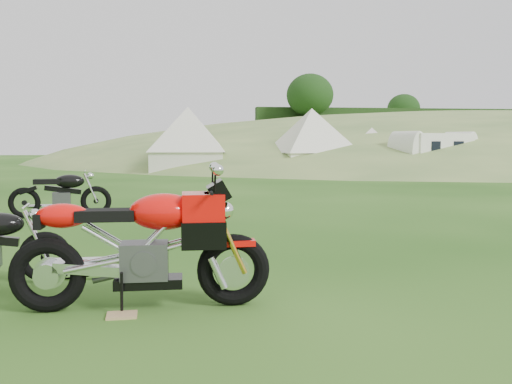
{
  "coord_description": "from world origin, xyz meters",
  "views": [
    {
      "loc": [
        -0.83,
        -6.33,
        1.55
      ],
      "look_at": [
        0.16,
        0.4,
        0.94
      ],
      "focal_mm": 40.0,
      "sensor_mm": 36.0,
      "label": 1
    }
  ],
  "objects": [
    {
      "name": "ground",
      "position": [
        0.0,
        0.0,
        0.0
      ],
      "size": [
        120.0,
        120.0,
        0.0
      ],
      "primitive_type": "plane",
      "color": "#1A460F",
      "rests_on": "ground"
    },
    {
      "name": "hillside",
      "position": [
        24.0,
        40.0,
        0.0
      ],
      "size": [
        80.0,
        64.0,
        8.0
      ],
      "primitive_type": "ellipsoid",
      "color": "#54793D",
      "rests_on": "ground"
    },
    {
      "name": "tent_mid",
      "position": [
        5.81,
        20.44,
        1.45
      ],
      "size": [
        3.82,
        3.82,
        2.91
      ],
      "primitive_type": null,
      "rotation": [
        0.0,
        0.0,
        0.15
      ],
      "color": "white",
      "rests_on": "ground"
    },
    {
      "name": "caravan",
      "position": [
        10.93,
        18.14,
        0.97
      ],
      "size": [
        4.52,
        3.19,
        1.94
      ],
      "primitive_type": null,
      "rotation": [
        0.0,
        0.0,
        0.36
      ],
      "color": "white",
      "rests_on": "ground"
    },
    {
      "name": "plywood_board",
      "position": [
        -1.29,
        -1.28,
        0.01
      ],
      "size": [
        0.27,
        0.22,
        0.02
      ],
      "primitive_type": "cube",
      "rotation": [
        0.0,
        0.0,
        0.03
      ],
      "color": "tan",
      "rests_on": "ground"
    },
    {
      "name": "tent_right",
      "position": [
        9.07,
        21.15,
        1.19
      ],
      "size": [
        3.44,
        3.44,
        2.37
      ],
      "primitive_type": null,
      "rotation": [
        0.0,
        0.0,
        -0.31
      ],
      "color": "silver",
      "rests_on": "ground"
    },
    {
      "name": "hedgerow",
      "position": [
        24.0,
        40.0,
        0.0
      ],
      "size": [
        36.0,
        1.2,
        8.6
      ],
      "primitive_type": null,
      "color": "#163210",
      "rests_on": "ground"
    },
    {
      "name": "sport_motorcycle",
      "position": [
        -1.11,
        -1.05,
        0.68
      ],
      "size": [
        2.27,
        0.61,
        1.35
      ],
      "primitive_type": null,
      "rotation": [
        0.0,
        0.0,
        -0.02
      ],
      "color": "#F10C08",
      "rests_on": "ground"
    },
    {
      "name": "tent_left",
      "position": [
        -0.04,
        21.91,
        1.48
      ],
      "size": [
        3.75,
        3.75,
        2.97
      ],
      "primitive_type": null,
      "rotation": [
        0.0,
        0.0,
        -0.1
      ],
      "color": "white",
      "rests_on": "ground"
    },
    {
      "name": "vintage_moto_d",
      "position": [
        -3.08,
        5.65,
        0.51
      ],
      "size": [
        1.97,
        0.65,
        1.02
      ],
      "primitive_type": null,
      "rotation": [
        0.0,
        0.0,
        0.1
      ],
      "color": "black",
      "rests_on": "ground"
    }
  ]
}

